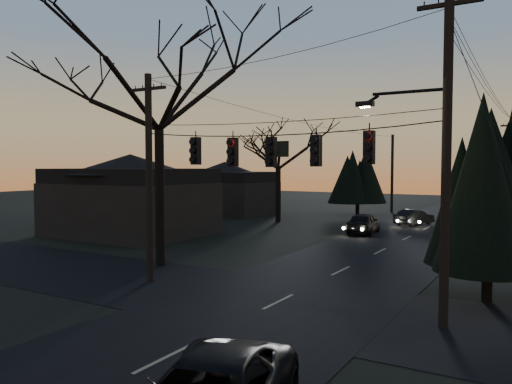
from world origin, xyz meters
The scene contains 15 objects.
main_road centered at (0.00, 20.00, 0.01)m, with size 8.00×120.00×0.02m, color black.
cross_road centered at (0.00, 10.00, 0.01)m, with size 60.00×7.00×0.02m, color black.
utility_pole_right centered at (5.50, 10.00, 0.00)m, with size 5.00×0.30×10.00m, color black, non-canonical shape.
utility_pole_left centered at (-6.00, 10.00, 0.00)m, with size 1.80×0.30×8.50m, color black, non-canonical shape.
utility_pole_far_r centered at (5.50, 38.00, 0.00)m, with size 1.80×0.30×8.50m, color black, non-canonical shape.
utility_pole_far_l centered at (-6.00, 46.00, 0.00)m, with size 0.30×0.30×8.00m, color black, non-canonical shape.
span_signal_assembly centered at (-0.24, 10.00, 5.32)m, with size 11.50×0.44×1.50m.
bare_tree_left centered at (-7.91, 12.77, 9.09)m, with size 9.69×9.69×13.00m.
evergreen_right centered at (6.28, 13.79, 4.43)m, with size 4.01×4.01×7.67m.
bare_tree_dist centered at (-11.94, 32.25, 6.31)m, with size 6.35×6.35×9.04m.
evergreen_dist centered at (-7.98, 41.14, 3.58)m, with size 4.05×4.05×5.97m.
house_left_near centered at (-17.00, 20.00, 2.80)m, with size 10.00×8.00×5.60m.
house_left_far centered at (-20.00, 36.00, 2.60)m, with size 9.00×7.00×5.20m.
sedan_oncoming_a centered at (-3.20, 28.68, 0.74)m, with size 1.75×4.35×1.48m, color black.
sedan_oncoming_b centered at (-1.30, 35.63, 0.63)m, with size 1.33×3.82×1.26m, color black.
Camera 1 is at (8.14, -5.26, 4.78)m, focal length 35.00 mm.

